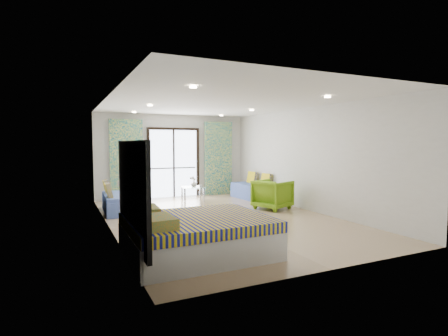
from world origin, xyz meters
name	(u,v)px	position (x,y,z in m)	size (l,w,h in m)	color
floor	(221,218)	(0.00, 0.00, 0.00)	(5.00, 7.50, 0.01)	#9D7F5E
ceiling	(220,103)	(0.00, 0.00, 2.70)	(5.00, 7.50, 0.01)	silver
wall_back	(173,156)	(0.00, 3.75, 1.35)	(5.00, 0.01, 2.70)	silver
wall_front	(334,173)	(0.00, -3.75, 1.35)	(5.00, 0.01, 2.70)	silver
wall_left	(109,164)	(-2.50, 0.00, 1.35)	(0.01, 7.50, 2.70)	silver
wall_right	(306,159)	(2.50, 0.00, 1.35)	(0.01, 7.50, 2.70)	silver
balcony_door	(174,159)	(0.00, 3.72, 1.26)	(1.76, 0.08, 2.28)	black
balcony_rail	(174,168)	(0.00, 3.73, 0.95)	(1.52, 0.03, 0.04)	#595451
curtain_left	(126,160)	(-1.55, 3.57, 1.25)	(1.00, 0.10, 2.50)	silver
curtain_right	(218,158)	(1.55, 3.57, 1.25)	(1.00, 0.10, 2.50)	silver
downlight_a	(193,87)	(-1.40, -2.00, 2.67)	(0.12, 0.12, 0.02)	#FFE0B2
downlight_b	(328,97)	(1.40, -2.00, 2.67)	(0.12, 0.12, 0.02)	#FFE0B2
downlight_c	(150,105)	(-1.40, 1.00, 2.67)	(0.12, 0.12, 0.02)	#FFE0B2
downlight_d	(252,110)	(1.40, 1.00, 2.67)	(0.12, 0.12, 0.02)	#FFE0B2
downlight_e	(134,112)	(-1.40, 3.00, 2.67)	(0.12, 0.12, 0.02)	#FFE0B2
downlight_f	(221,116)	(1.40, 3.00, 2.67)	(0.12, 0.12, 0.02)	#FFE0B2
headboard	(132,192)	(-2.46, -2.31, 1.05)	(0.06, 2.10, 1.50)	black
switch_plate	(119,184)	(-2.47, -1.06, 1.05)	(0.02, 0.10, 0.10)	silver
bed	(196,235)	(-1.48, -2.31, 0.32)	(2.18, 1.78, 0.75)	silver
daybed_left	(117,202)	(-2.11, 1.79, 0.25)	(0.70, 1.66, 0.81)	#465EA8
daybed_right	(253,191)	(2.12, 2.14, 0.26)	(0.76, 1.74, 0.84)	#465EA8
coffee_table	(193,188)	(0.25, 2.60, 0.39)	(0.77, 0.77, 0.76)	silver
vase	(194,184)	(0.29, 2.60, 0.53)	(0.19, 0.20, 0.19)	white
armchair	(273,193)	(1.74, 0.45, 0.43)	(0.84, 0.79, 0.86)	#639413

